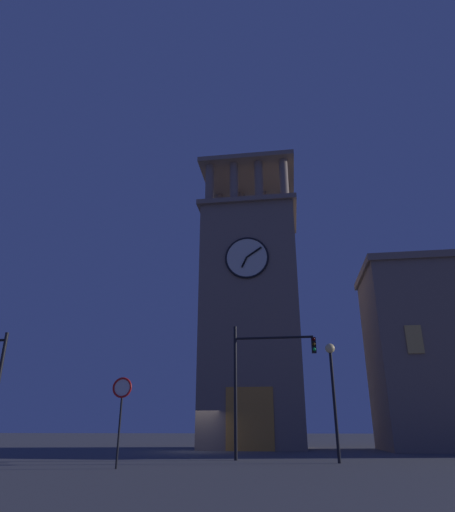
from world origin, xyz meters
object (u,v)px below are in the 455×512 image
no_horn_sign (122,396)px  street_lamp (332,377)px  clocktower (252,315)px  traffic_signal_mid (261,369)px

no_horn_sign → street_lamp: bearing=-154.7°
street_lamp → clocktower: bearing=-70.1°
clocktower → street_lamp: size_ratio=4.88×
clocktower → no_horn_sign: (3.68, 17.02, -7.20)m
clocktower → traffic_signal_mid: bearing=96.7°
clocktower → traffic_signal_mid: size_ratio=3.95×
no_horn_sign → traffic_signal_mid: bearing=-134.8°
traffic_signal_mid → no_horn_sign: bearing=45.2°
clocktower → traffic_signal_mid: (-1.40, 11.90, -5.68)m
traffic_signal_mid → street_lamp: traffic_signal_mid is taller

